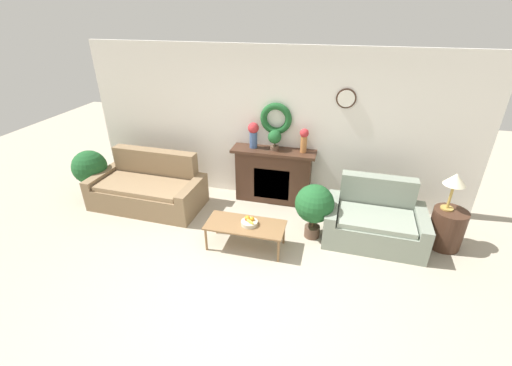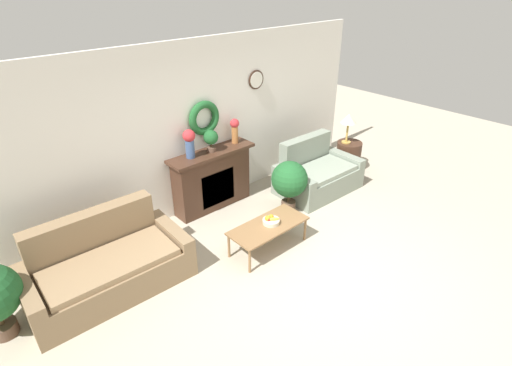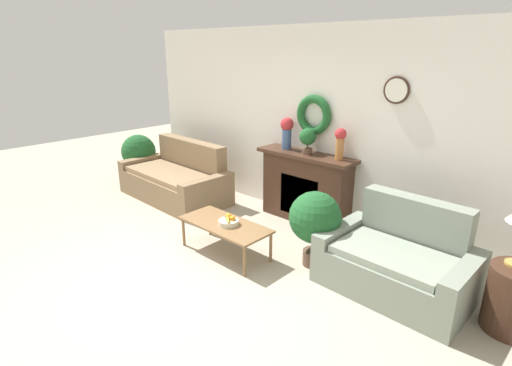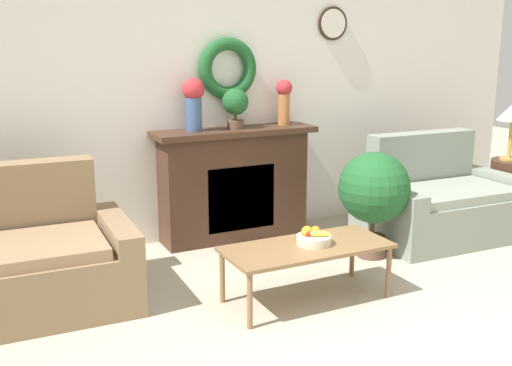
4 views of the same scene
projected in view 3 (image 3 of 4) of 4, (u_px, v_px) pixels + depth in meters
The scene contains 12 objects.
ground_plane at pixel (160, 290), 4.14m from camera, with size 16.00×16.00×0.00m, color #ADA38E.
wall_back at pixel (315, 126), 5.57m from camera, with size 6.80×0.18×2.70m.
fireplace at pixel (306, 187), 5.67m from camera, with size 1.47×0.41×1.01m.
couch_left at pixel (177, 180), 6.63m from camera, with size 1.97×1.02×0.93m.
loveseat_right at pixel (398, 262), 4.08m from camera, with size 1.48×0.96×0.92m.
coffee_table at pixel (225, 226), 4.78m from camera, with size 1.16×0.52×0.40m.
fruit_bowl at pixel (229, 221), 4.73m from camera, with size 0.24×0.24×0.12m.
vase_on_mantel_left at pixel (287, 131), 5.67m from camera, with size 0.19×0.19×0.45m.
vase_on_mantel_right at pixel (340, 141), 5.12m from camera, with size 0.15×0.15×0.41m.
potted_plant_on_mantel at pixel (308, 138), 5.43m from camera, with size 0.23×0.23×0.35m.
potted_plant_floor_by_couch at pixel (139, 153), 7.35m from camera, with size 0.62×0.62×0.90m.
potted_plant_floor_by_loveseat at pixel (315, 219), 4.46m from camera, with size 0.59×0.59×0.89m.
Camera 3 is at (3.16, -1.94, 2.37)m, focal length 28.00 mm.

